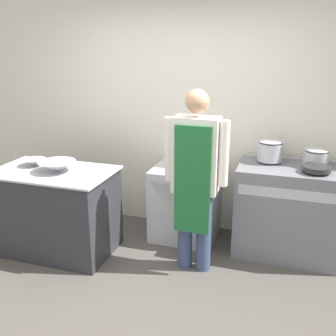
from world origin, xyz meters
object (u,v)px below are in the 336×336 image
fridge_unit (185,203)px  stock_pot (270,150)px  stove (288,211)px  mixing_bowl (57,166)px  person_cook (195,173)px  saute_pan (316,168)px  sauce_pot (316,156)px

fridge_unit → stock_pot: size_ratio=3.26×
fridge_unit → stock_pot: bearing=4.5°
stove → stock_pot: (-0.23, 0.11, 0.60)m
stove → mixing_bowl: size_ratio=2.78×
person_cook → stock_pot: 0.91m
fridge_unit → stock_pot: stock_pot is taller
stove → person_cook: 1.13m
mixing_bowl → saute_pan: (2.43, 0.54, 0.05)m
stove → saute_pan: size_ratio=3.95×
fridge_unit → stove: bearing=-2.1°
stove → mixing_bowl: 2.36m
stove → fridge_unit: stove is taller
saute_pan → stove: bearing=153.0°
stove → stock_pot: bearing=155.2°
stove → sauce_pot: sauce_pot is taller
stock_pot → fridge_unit: bearing=-175.5°
person_cook → stock_pot: size_ratio=6.98×
saute_pan → person_cook: bearing=-156.3°
person_cook → stove: bearing=34.0°
saute_pan → sauce_pot: sauce_pot is taller
fridge_unit → person_cook: bearing=-67.3°
fridge_unit → saute_pan: (1.30, -0.15, 0.57)m
stove → fridge_unit: size_ratio=1.29×
fridge_unit → person_cook: size_ratio=0.47×
mixing_bowl → stock_pot: 2.13m
person_cook → saute_pan: size_ratio=6.55×
person_cook → sauce_pot: 1.25m
stove → saute_pan: saute_pan is taller
stock_pot → sauce_pot: size_ratio=1.03×
fridge_unit → saute_pan: 1.43m
mixing_bowl → sauce_pot: 2.55m
stove → stock_pot: 0.65m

